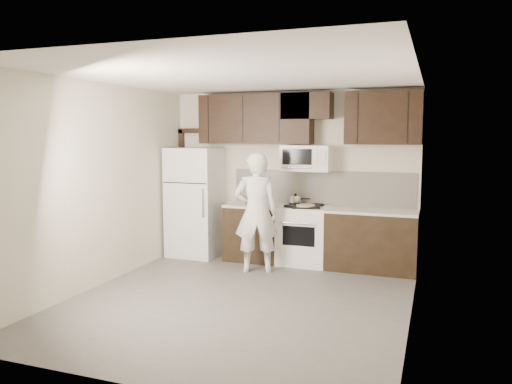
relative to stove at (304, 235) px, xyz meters
The scene contains 14 objects.
floor 2.02m from the stove, 98.80° to the right, with size 4.50×4.50×0.00m, color #585552.
back_wall 0.99m from the stove, 133.94° to the left, with size 4.00×4.00×0.00m, color beige.
ceiling 2.98m from the stove, 98.80° to the right, with size 4.50×4.50×0.00m, color white.
counter_run 0.30m from the stove, ahead, with size 2.95×0.64×0.91m.
stove is the anchor object (origin of this frame).
backsplash 0.80m from the stove, 56.25° to the left, with size 2.90×0.02×0.54m, color silver.
upper_cabinets 1.83m from the stove, 124.04° to the left, with size 3.48×0.35×0.78m.
microwave 1.20m from the stove, 90.10° to the left, with size 0.76×0.42×0.40m.
refrigerator 1.90m from the stove, behind, with size 0.80×0.76×1.80m.
door_trim 2.37m from the stove, behind, with size 0.50×0.08×2.12m.
saucepan 0.57m from the stove, 139.54° to the left, with size 0.32×0.19×0.18m.
baking_tray 0.48m from the stove, 63.84° to the right, with size 0.42×0.32×0.02m, color black.
pizza 0.50m from the stove, 63.84° to the right, with size 0.29×0.29×0.02m, color beige.
person 0.96m from the stove, 129.48° to the right, with size 0.64×0.42×1.77m, color silver.
Camera 1 is at (2.21, -5.49, 2.01)m, focal length 35.00 mm.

